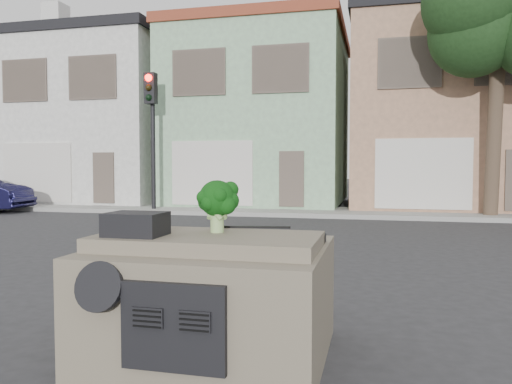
% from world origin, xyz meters
% --- Properties ---
extents(ground_plane, '(120.00, 120.00, 0.00)m').
position_xyz_m(ground_plane, '(0.00, 0.00, 0.00)').
color(ground_plane, '#303033').
rests_on(ground_plane, ground).
extents(sidewalk, '(40.00, 3.00, 0.15)m').
position_xyz_m(sidewalk, '(0.00, 10.50, 0.07)').
color(sidewalk, gray).
rests_on(sidewalk, ground).
extents(townhouse_white, '(7.20, 8.20, 7.55)m').
position_xyz_m(townhouse_white, '(-11.00, 14.50, 3.77)').
color(townhouse_white, silver).
rests_on(townhouse_white, ground).
extents(townhouse_mint, '(7.20, 8.20, 7.55)m').
position_xyz_m(townhouse_mint, '(-3.50, 14.50, 3.77)').
color(townhouse_mint, '#90B991').
rests_on(townhouse_mint, ground).
extents(townhouse_tan, '(7.20, 8.20, 7.55)m').
position_xyz_m(townhouse_tan, '(4.00, 14.50, 3.77)').
color(townhouse_tan, tan).
rests_on(townhouse_tan, ground).
extents(traffic_signal, '(0.40, 0.40, 5.10)m').
position_xyz_m(traffic_signal, '(-6.50, 9.50, 2.55)').
color(traffic_signal, black).
rests_on(traffic_signal, ground).
extents(tree_near, '(4.40, 4.00, 8.50)m').
position_xyz_m(tree_near, '(5.00, 9.80, 4.25)').
color(tree_near, '#193415').
rests_on(tree_near, ground).
extents(car_dashboard, '(2.00, 1.80, 1.12)m').
position_xyz_m(car_dashboard, '(0.00, -3.00, 0.56)').
color(car_dashboard, '#706654').
rests_on(car_dashboard, ground).
extents(instrument_hump, '(0.48, 0.38, 0.20)m').
position_xyz_m(instrument_hump, '(-0.58, -3.35, 1.22)').
color(instrument_hump, black).
rests_on(instrument_hump, car_dashboard).
extents(wiper_arm, '(0.69, 0.15, 0.02)m').
position_xyz_m(wiper_arm, '(0.28, -2.62, 1.13)').
color(wiper_arm, black).
rests_on(wiper_arm, car_dashboard).
extents(broccoli, '(0.49, 0.49, 0.48)m').
position_xyz_m(broccoli, '(0.03, -2.98, 1.36)').
color(broccoli, '#0B340B').
rests_on(broccoli, car_dashboard).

